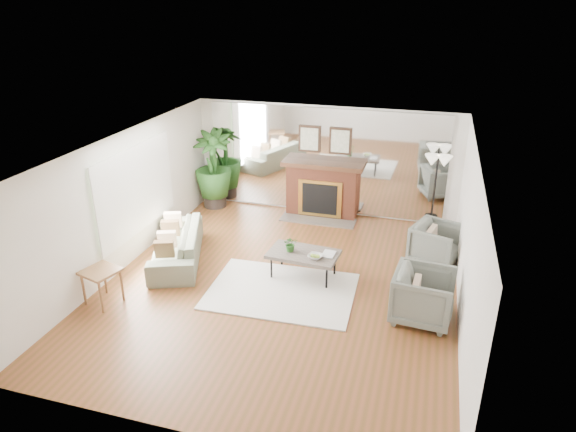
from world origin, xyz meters
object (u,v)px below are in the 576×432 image
(fireplace, at_px, (322,189))
(potted_ficus, at_px, (213,167))
(coffee_table, at_px, (303,255))
(armchair_front, at_px, (423,296))
(armchair_back, at_px, (437,244))
(side_table, at_px, (101,276))
(sofa, at_px, (176,245))
(floor_lamp, at_px, (437,167))

(fireplace, bearing_deg, potted_ficus, -176.50)
(fireplace, distance_m, potted_ficus, 2.63)
(coffee_table, relative_size, armchair_front, 1.40)
(fireplace, height_order, coffee_table, fireplace)
(armchair_back, distance_m, side_table, 6.03)
(sofa, xyz_separation_m, armchair_back, (4.79, 1.26, 0.07))
(fireplace, xyz_separation_m, floor_lamp, (2.46, -0.22, 0.80))
(armchair_front, bearing_deg, armchair_back, 0.58)
(armchair_front, relative_size, floor_lamp, 0.54)
(sofa, bearing_deg, potted_ficus, 167.39)
(sofa, distance_m, armchair_front, 4.69)
(fireplace, bearing_deg, coffee_table, -83.75)
(fireplace, xyz_separation_m, armchair_back, (2.60, -1.64, -0.27))
(armchair_front, relative_size, side_table, 1.39)
(side_table, xyz_separation_m, floor_lamp, (5.11, 4.38, 0.95))
(sofa, xyz_separation_m, floor_lamp, (4.66, 2.68, 1.14))
(sofa, distance_m, side_table, 1.78)
(floor_lamp, bearing_deg, coffee_table, -129.07)
(potted_ficus, bearing_deg, side_table, -90.64)
(armchair_back, distance_m, armchair_front, 1.99)
(coffee_table, height_order, sofa, sofa)
(potted_ficus, bearing_deg, armchair_back, -15.85)
(armchair_back, height_order, floor_lamp, floor_lamp)
(potted_ficus, bearing_deg, floor_lamp, -0.72)
(fireplace, relative_size, coffee_table, 1.59)
(sofa, height_order, armchair_front, armchair_front)
(armchair_front, bearing_deg, floor_lamp, 4.79)
(fireplace, bearing_deg, armchair_front, -56.04)
(armchair_front, bearing_deg, sofa, 86.34)
(armchair_back, bearing_deg, potted_ficus, 94.86)
(armchair_front, bearing_deg, fireplace, 39.17)
(coffee_table, relative_size, sofa, 0.59)
(sofa, height_order, floor_lamp, floor_lamp)
(armchair_back, bearing_deg, armchair_front, -163.92)
(armchair_back, relative_size, side_table, 1.30)
(floor_lamp, bearing_deg, potted_ficus, 179.28)
(fireplace, distance_m, armchair_back, 3.08)
(coffee_table, xyz_separation_m, armchair_back, (2.29, 1.24, -0.06))
(fireplace, bearing_deg, floor_lamp, -5.17)
(armchair_front, xyz_separation_m, potted_ficus, (-5.04, 3.46, 0.57))
(coffee_table, bearing_deg, fireplace, 96.25)
(sofa, relative_size, side_table, 3.28)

